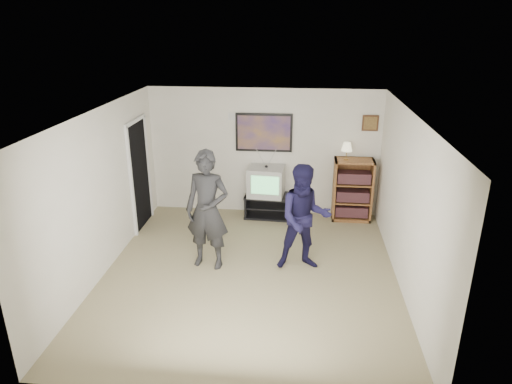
% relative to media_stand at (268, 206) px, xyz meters
% --- Properties ---
extents(room_shell, '(4.51, 5.00, 2.51)m').
position_rel_media_stand_xyz_m(room_shell, '(-0.12, -1.88, 1.02)').
color(room_shell, '#837753').
rests_on(room_shell, ground).
extents(media_stand, '(0.94, 0.55, 0.46)m').
position_rel_media_stand_xyz_m(media_stand, '(0.00, 0.00, 0.00)').
color(media_stand, black).
rests_on(media_stand, room_shell).
extents(crt_television, '(0.72, 0.63, 0.57)m').
position_rel_media_stand_xyz_m(crt_television, '(-0.05, -0.00, 0.52)').
color(crt_television, '#ACACA7').
rests_on(crt_television, media_stand).
extents(bookshelf, '(0.74, 0.42, 1.22)m').
position_rel_media_stand_xyz_m(bookshelf, '(1.63, 0.05, 0.38)').
color(bookshelf, brown).
rests_on(bookshelf, room_shell).
extents(table_lamp, '(0.21, 0.21, 0.33)m').
position_rel_media_stand_xyz_m(table_lamp, '(1.46, 0.04, 1.15)').
color(table_lamp, '#FFF6C1').
rests_on(table_lamp, bookshelf).
extents(person_tall, '(0.76, 0.56, 1.90)m').
position_rel_media_stand_xyz_m(person_tall, '(-0.80, -2.01, 0.72)').
color(person_tall, black).
rests_on(person_tall, room_shell).
extents(person_short, '(0.91, 0.76, 1.70)m').
position_rel_media_stand_xyz_m(person_short, '(0.70, -1.92, 0.62)').
color(person_short, black).
rests_on(person_short, room_shell).
extents(controller_left, '(0.05, 0.13, 0.04)m').
position_rel_media_stand_xyz_m(controller_left, '(-0.79, -1.80, 0.98)').
color(controller_left, white).
rests_on(controller_left, person_tall).
extents(controller_right, '(0.06, 0.12, 0.03)m').
position_rel_media_stand_xyz_m(controller_right, '(0.69, -1.69, 0.76)').
color(controller_right, white).
rests_on(controller_right, person_short).
extents(poster, '(1.10, 0.03, 0.75)m').
position_rel_media_stand_xyz_m(poster, '(-0.12, 0.24, 1.42)').
color(poster, black).
rests_on(poster, room_shell).
extents(air_vent, '(0.28, 0.02, 0.14)m').
position_rel_media_stand_xyz_m(air_vent, '(-0.67, 0.25, 1.72)').
color(air_vent, white).
rests_on(air_vent, room_shell).
extents(small_picture, '(0.30, 0.03, 0.30)m').
position_rel_media_stand_xyz_m(small_picture, '(1.88, 0.25, 1.65)').
color(small_picture, '#3F2314').
rests_on(small_picture, room_shell).
extents(doorway, '(0.03, 0.85, 2.00)m').
position_rel_media_stand_xyz_m(doorway, '(-2.35, -0.63, 0.77)').
color(doorway, black).
rests_on(doorway, room_shell).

